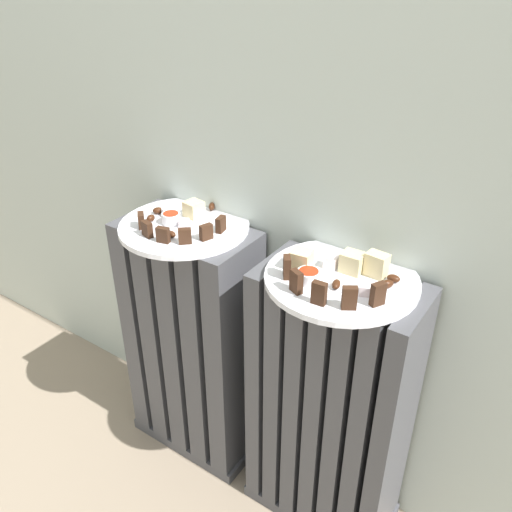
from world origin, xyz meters
The scene contains 34 objects.
radiator_left centered at (-0.20, 0.28, 0.33)m, with size 0.35×0.18×0.67m.
radiator_right centered at (0.20, 0.28, 0.33)m, with size 0.35×0.18×0.67m.
plate_left centered at (-0.20, 0.28, 0.67)m, with size 0.29×0.29×0.01m, color white.
plate_right centered at (0.20, 0.28, 0.67)m, with size 0.29×0.29×0.01m, color white.
dark_cake_slice_left_0 centered at (-0.26, 0.21, 0.69)m, with size 0.03×0.01×0.03m, color #382114.
dark_cake_slice_left_1 centered at (-0.22, 0.19, 0.69)m, with size 0.03×0.01×0.03m, color #382114.
dark_cake_slice_left_2 centered at (-0.17, 0.19, 0.69)m, with size 0.03×0.01×0.03m, color #382114.
dark_cake_slice_left_3 centered at (-0.13, 0.21, 0.69)m, with size 0.03×0.01×0.03m, color #382114.
dark_cake_slice_left_4 centered at (-0.11, 0.25, 0.69)m, with size 0.03×0.01×0.03m, color #382114.
dark_cake_slice_left_5 centered at (-0.10, 0.30, 0.69)m, with size 0.03×0.01×0.03m, color #382114.
marble_cake_slice_left_0 centered at (-0.20, 0.32, 0.70)m, with size 0.04×0.04×0.04m, color beige.
turkish_delight_left_0 centered at (-0.18, 0.27, 0.69)m, with size 0.02×0.02×0.02m, color white.
turkish_delight_left_1 centered at (-0.26, 0.29, 0.69)m, with size 0.02×0.02×0.02m, color white.
medjool_date_left_0 centered at (-0.28, 0.29, 0.68)m, with size 0.02×0.02×0.02m, color #3D1E0F.
medjool_date_left_1 centered at (-0.27, 0.25, 0.69)m, with size 0.02×0.02×0.02m, color #3D1E0F.
medjool_date_left_2 centered at (-0.19, 0.37, 0.69)m, with size 0.03×0.01×0.02m, color #3D1E0F.
medjool_date_left_3 centered at (-0.18, 0.22, 0.68)m, with size 0.02×0.02×0.01m, color #3D1E0F.
jam_bowl_left centered at (-0.22, 0.27, 0.69)m, with size 0.04×0.04×0.03m.
dark_cake_slice_right_0 centered at (0.11, 0.22, 0.70)m, with size 0.03×0.01×0.04m, color #382114.
dark_cake_slice_right_1 centered at (0.15, 0.19, 0.70)m, with size 0.03×0.01×0.04m, color #382114.
dark_cake_slice_right_2 centered at (0.20, 0.18, 0.70)m, with size 0.03×0.01×0.04m, color #382114.
dark_cake_slice_right_3 centered at (0.25, 0.19, 0.70)m, with size 0.03×0.01×0.04m, color #382114.
dark_cake_slice_right_4 centered at (0.29, 0.23, 0.70)m, with size 0.03×0.01×0.04m, color #382114.
marble_cake_slice_right_0 centered at (0.25, 0.32, 0.70)m, with size 0.04×0.03×0.05m, color beige.
marble_cake_slice_right_1 centered at (0.12, 0.26, 0.70)m, with size 0.04×0.04×0.04m, color beige.
marble_cake_slice_right_2 centered at (0.20, 0.31, 0.70)m, with size 0.04×0.04×0.04m, color beige.
turkish_delight_right_0 centered at (0.16, 0.30, 0.69)m, with size 0.02×0.02×0.02m, color white.
turkish_delight_right_1 centered at (0.26, 0.25, 0.69)m, with size 0.02×0.02×0.02m, color white.
medjool_date_right_0 centered at (0.22, 0.35, 0.68)m, with size 0.02×0.02×0.02m, color #3D1E0F.
medjool_date_right_1 centered at (0.21, 0.24, 0.68)m, with size 0.03×0.02×0.01m, color #3D1E0F.
medjool_date_right_2 centered at (0.28, 0.29, 0.69)m, with size 0.03×0.02×0.02m, color #3D1E0F.
medjool_date_right_3 centered at (0.28, 0.32, 0.68)m, with size 0.02×0.02×0.01m, color #3D1E0F.
jam_bowl_right centered at (0.15, 0.23, 0.69)m, with size 0.04×0.04×0.02m.
fork centered at (0.22, 0.24, 0.68)m, with size 0.05×0.09×0.00m.
Camera 1 is at (0.54, -0.52, 1.21)m, focal length 37.41 mm.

